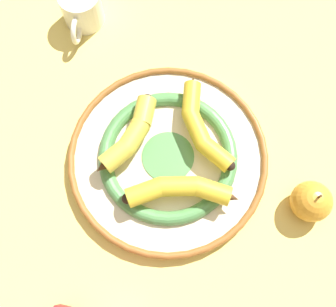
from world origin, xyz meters
name	(u,v)px	position (x,y,z in m)	size (l,w,h in m)	color
ground_plane	(165,169)	(0.00, 0.00, 0.00)	(2.80, 2.80, 0.00)	#E5CC6B
decorative_bowl	(168,157)	(-0.02, -0.01, 0.02)	(0.39, 0.39, 0.04)	beige
banana_a	(200,125)	(-0.10, -0.02, 0.06)	(0.09, 0.21, 0.03)	gold
banana_b	(181,190)	(0.01, 0.06, 0.06)	(0.19, 0.14, 0.04)	yellow
banana_c	(131,136)	(0.03, -0.08, 0.06)	(0.17, 0.10, 0.04)	gold
coffee_mug	(82,8)	(-0.04, -0.39, 0.04)	(0.11, 0.11, 0.08)	white
apple	(311,201)	(-0.19, 0.21, 0.04)	(0.08, 0.08, 0.09)	gold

